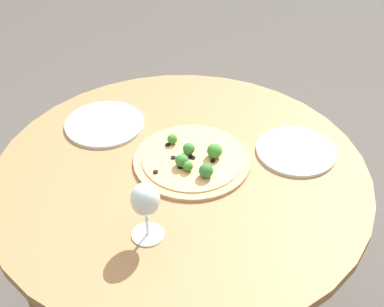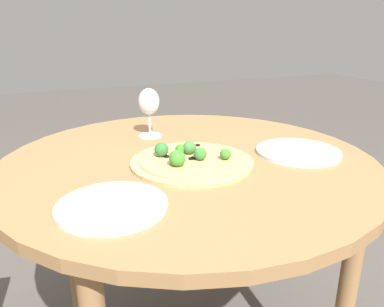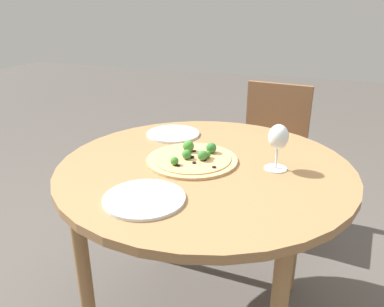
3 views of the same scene
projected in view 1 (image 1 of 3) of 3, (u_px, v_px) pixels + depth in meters
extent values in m
cylinder|color=olive|center=(180.00, 175.00, 1.50)|extent=(1.06, 1.06, 0.03)
cylinder|color=olive|center=(310.00, 229.00, 1.84)|extent=(0.05, 0.05, 0.71)
cylinder|color=olive|center=(147.00, 173.00, 2.08)|extent=(0.05, 0.05, 0.71)
cylinder|color=olive|center=(36.00, 298.00, 1.62)|extent=(0.05, 0.05, 0.71)
cylinder|color=tan|center=(192.00, 160.00, 1.52)|extent=(0.33, 0.33, 0.01)
cylinder|color=tan|center=(192.00, 158.00, 1.52)|extent=(0.29, 0.29, 0.00)
sphere|color=#3B7835|center=(181.00, 160.00, 1.48)|extent=(0.04, 0.04, 0.04)
sphere|color=#387A27|center=(172.00, 139.00, 1.56)|extent=(0.03, 0.03, 0.03)
sphere|color=#3B832B|center=(215.00, 151.00, 1.51)|extent=(0.04, 0.04, 0.04)
sphere|color=#33772E|center=(189.00, 149.00, 1.52)|extent=(0.03, 0.03, 0.03)
sphere|color=#2E6E2E|center=(206.00, 170.00, 1.44)|extent=(0.04, 0.04, 0.04)
sphere|color=#387F27|center=(189.00, 165.00, 1.47)|extent=(0.03, 0.03, 0.03)
cylinder|color=black|center=(168.00, 145.00, 1.56)|extent=(0.01, 0.01, 0.00)
cylinder|color=black|center=(191.00, 157.00, 1.51)|extent=(0.01, 0.01, 0.00)
cylinder|color=black|center=(213.00, 161.00, 1.50)|extent=(0.01, 0.01, 0.00)
cylinder|color=black|center=(179.00, 167.00, 1.48)|extent=(0.01, 0.01, 0.00)
cylinder|color=black|center=(156.00, 172.00, 1.46)|extent=(0.01, 0.01, 0.00)
cylinder|color=black|center=(204.00, 172.00, 1.47)|extent=(0.01, 0.01, 0.00)
cylinder|color=black|center=(173.00, 158.00, 1.51)|extent=(0.01, 0.01, 0.00)
cylinder|color=black|center=(193.00, 158.00, 1.51)|extent=(0.01, 0.01, 0.00)
cylinder|color=silver|center=(148.00, 234.00, 1.30)|extent=(0.08, 0.08, 0.00)
cylinder|color=silver|center=(147.00, 224.00, 1.28)|extent=(0.01, 0.01, 0.07)
ellipsoid|color=silver|center=(145.00, 200.00, 1.23)|extent=(0.07, 0.07, 0.09)
cylinder|color=silver|center=(296.00, 151.00, 1.56)|extent=(0.23, 0.23, 0.01)
cylinder|color=silver|center=(104.00, 124.00, 1.66)|extent=(0.24, 0.24, 0.01)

